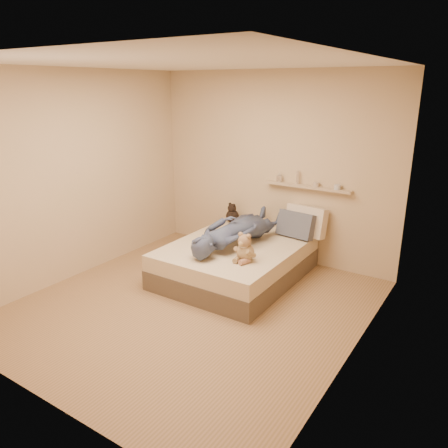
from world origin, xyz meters
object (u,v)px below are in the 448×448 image
Objects in this scene: teddy_bear at (245,249)px; dark_plush at (232,214)px; person at (237,229)px; wall_shelf at (307,187)px; bed at (236,261)px; pillow_cream at (306,221)px; pillow_grey at (296,225)px; game_console at (203,242)px.

dark_plush is at bearing 127.64° from teddy_bear.
person is 1.34× the size of wall_shelf.
dark_plush is 0.92m from person.
person is at bearing 104.34° from bed.
teddy_bear is 1.18× the size of dark_plush.
bed is at bearing 110.35° from person.
person is (-0.60, -0.80, -0.01)m from pillow_cream.
wall_shelf is at bearing -116.39° from person.
bed is 0.66m from teddy_bear.
pillow_grey is 0.53m from wall_shelf.
teddy_bear is at bearing 9.74° from game_console.
pillow_grey is (0.51, 0.69, 0.40)m from bed.
wall_shelf is (0.04, 0.22, 0.48)m from pillow_grey.
pillow_cream is 0.17m from pillow_grey.
bed is 0.42m from person.
pillow_grey reaches higher than dark_plush.
game_console is at bearing -170.26° from teddy_bear.
pillow_cream is 0.46× the size of wall_shelf.
pillow_grey is at bearing 53.54° from bed.
teddy_bear is at bearing -48.03° from bed.
game_console is at bearing -107.98° from bed.
teddy_bear is 0.58m from person.
pillow_cream reaches higher than teddy_bear.
dark_plush is 1.14m from pillow_cream.
game_console is 0.36× the size of pillow_grey.
game_console is 0.54m from teddy_bear.
bed is 3.80× the size of pillow_grey.
wall_shelf is at bearing 63.19° from game_console.
bed is 5.49× the size of teddy_bear.
wall_shelf is (0.56, 0.88, 0.46)m from person.
game_console is 0.33× the size of pillow_cream.
bed is 1.11m from pillow_cream.
bed is 1.18× the size of person.
person reaches higher than bed.
person reaches higher than pillow_grey.
teddy_bear is at bearing 136.55° from person.
game_console is 0.53× the size of teddy_bear.
bed is at bearing -121.18° from wall_shelf.
pillow_grey is at bearing -4.58° from dark_plush.
dark_plush is 1.22m from wall_shelf.
pillow_cream is at bearing 54.50° from bed.
dark_plush is 0.59× the size of pillow_grey.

